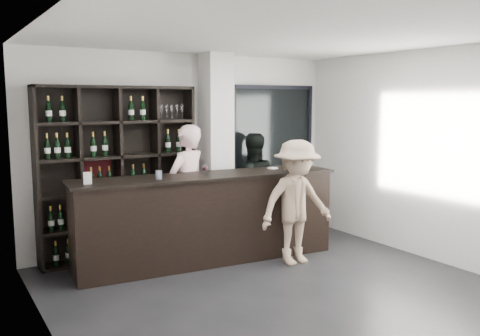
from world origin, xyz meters
TOP-DOWN VIEW (x-y plane):
  - floor at (0.00, 0.00)m, footprint 5.00×5.50m
  - wine_shelf at (-1.15, 2.57)m, footprint 2.20×0.35m
  - structural_column at (0.35, 2.47)m, footprint 0.40×0.40m
  - glass_panel at (1.55, 2.69)m, footprint 1.60×0.08m
  - tasting_counter at (-0.19, 1.75)m, footprint 3.66×0.75m
  - taster_pink at (-0.27, 2.22)m, footprint 0.80×0.68m
  - taster_black at (0.95, 2.40)m, footprint 0.97×0.84m
  - customer at (0.79, 1.05)m, footprint 1.12×0.68m
  - wine_glass at (-0.26, 1.69)m, footprint 0.09×0.09m
  - spit_cup at (-0.90, 1.72)m, footprint 0.09×0.09m
  - napkin_stack at (0.90, 1.77)m, footprint 0.13×0.13m
  - card_stand at (-1.78, 1.80)m, footprint 0.10×0.07m

SIDE VIEW (x-z plane):
  - floor at x=0.00m, z-range -0.01..0.00m
  - tasting_counter at x=-0.19m, z-range 0.00..1.21m
  - customer at x=0.79m, z-range 0.00..1.68m
  - taster_black at x=0.95m, z-range 0.00..1.69m
  - taster_pink at x=-0.27m, z-range 0.00..1.86m
  - wine_shelf at x=-1.15m, z-range 0.00..2.40m
  - napkin_stack at x=0.90m, z-range 1.21..1.22m
  - spit_cup at x=-0.90m, z-range 1.21..1.32m
  - card_stand at x=-1.78m, z-range 1.21..1.35m
  - wine_glass at x=-0.26m, z-range 1.21..1.38m
  - glass_panel at x=1.55m, z-range 0.35..2.45m
  - structural_column at x=0.35m, z-range 0.00..2.90m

